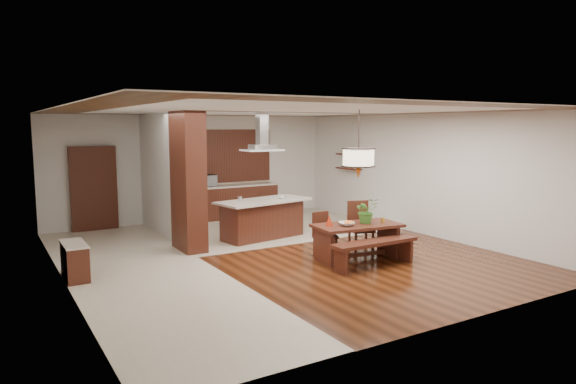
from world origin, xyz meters
TOP-DOWN VIEW (x-y plane):
  - room_shell at (0.00, 0.00)m, footprint 9.00×9.04m
  - tile_hallway at (-2.75, 0.00)m, footprint 2.50×9.00m
  - tile_kitchen at (1.25, 2.50)m, footprint 5.50×4.00m
  - soffit_band at (0.00, 0.00)m, footprint 8.00×9.00m
  - partition_pier at (-1.40, 1.20)m, footprint 0.45×1.00m
  - partition_stub at (-1.40, 3.30)m, footprint 0.18×2.40m
  - hallway_console at (-3.81, 0.20)m, footprint 0.37×0.88m
  - hallway_doorway at (-2.70, 4.40)m, footprint 1.10×0.20m
  - rear_counter at (1.00, 4.20)m, footprint 2.60×0.62m
  - kitchen_window at (1.00, 4.46)m, footprint 2.60×0.08m
  - shelf_lower at (3.87, 2.60)m, footprint 0.26×0.90m
  - shelf_upper at (3.87, 2.60)m, footprint 0.26×0.90m
  - dining_table at (1.12, -1.25)m, footprint 1.77×1.03m
  - dining_bench at (1.05, -1.85)m, footprint 1.80×0.42m
  - dining_chair_left at (0.76, -0.69)m, footprint 0.40×0.40m
  - dining_chair_right at (1.60, -0.78)m, footprint 0.58×0.58m
  - pendant_lantern at (1.12, -1.25)m, footprint 0.64×0.64m
  - foliage_plant at (1.33, -1.26)m, footprint 0.50×0.45m
  - fruit_bowl at (0.84, -1.28)m, footprint 0.38×0.38m
  - napkin_cone at (0.55, -1.11)m, footprint 0.17×0.17m
  - gold_ornament at (1.64, -1.39)m, footprint 0.08×0.08m
  - kitchen_island at (0.45, 1.40)m, footprint 2.33×1.32m
  - range_hood at (0.45, 1.40)m, footprint 0.90×0.55m
  - island_cup at (0.88, 1.26)m, footprint 0.14×0.14m
  - microwave at (0.17, 4.20)m, footprint 0.63×0.48m

SIDE VIEW (x-z plane):
  - tile_hallway at x=-2.75m, z-range 0.00..0.01m
  - tile_kitchen at x=1.25m, z-range 0.00..0.01m
  - dining_bench at x=1.05m, z-range 0.00..0.50m
  - hallway_console at x=-3.81m, z-range 0.00..0.63m
  - dining_chair_left at x=0.76m, z-range 0.00..0.88m
  - kitchen_island at x=0.45m, z-range 0.01..0.92m
  - rear_counter at x=1.00m, z-range 0.00..0.95m
  - dining_table at x=1.12m, z-range 0.17..0.87m
  - dining_chair_right at x=1.60m, z-range 0.00..1.04m
  - fruit_bowl at x=0.84m, z-range 0.70..0.78m
  - gold_ornament at x=1.64m, z-range 0.70..0.81m
  - napkin_cone at x=0.55m, z-range 0.70..0.92m
  - foliage_plant at x=1.33m, z-range 0.70..1.20m
  - island_cup at x=0.88m, z-range 0.91..1.01m
  - hallway_doorway at x=-2.70m, z-range 0.00..2.10m
  - microwave at x=0.17m, z-range 0.95..1.26m
  - shelf_lower at x=3.87m, z-range 1.38..1.42m
  - partition_pier at x=-1.40m, z-range 0.00..2.90m
  - partition_stub at x=-1.40m, z-range 0.00..2.90m
  - kitchen_window at x=1.00m, z-range 1.00..2.50m
  - shelf_upper at x=3.87m, z-range 1.78..1.82m
  - room_shell at x=0.00m, z-range 0.60..3.52m
  - pendant_lantern at x=1.12m, z-range 1.59..2.90m
  - range_hood at x=0.45m, z-range 2.03..2.90m
  - soffit_band at x=0.00m, z-range 2.88..2.89m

